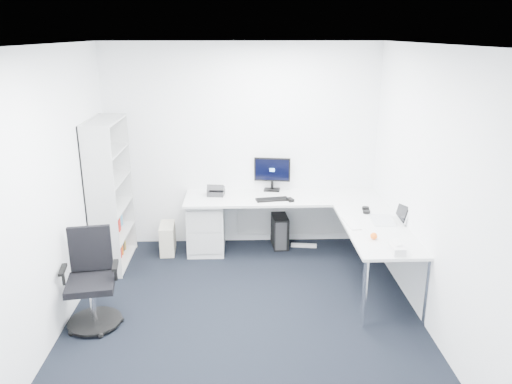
{
  "coord_description": "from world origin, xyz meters",
  "views": [
    {
      "loc": [
        -0.04,
        -4.4,
        2.8
      ],
      "look_at": [
        0.15,
        1.05,
        1.05
      ],
      "focal_mm": 35.0,
      "sensor_mm": 36.0,
      "label": 1
    }
  ],
  "objects_px": {
    "task_chair": "(90,281)",
    "l_desk": "(287,234)",
    "laptop": "(383,210)",
    "monitor": "(272,174)",
    "bookshelf": "(110,194)"
  },
  "relations": [
    {
      "from": "bookshelf",
      "to": "task_chair",
      "type": "height_order",
      "value": "bookshelf"
    },
    {
      "from": "bookshelf",
      "to": "monitor",
      "type": "bearing_deg",
      "value": 15.78
    },
    {
      "from": "l_desk",
      "to": "monitor",
      "type": "xyz_separation_m",
      "value": [
        -0.15,
        0.62,
        0.61
      ]
    },
    {
      "from": "laptop",
      "to": "l_desk",
      "type": "bearing_deg",
      "value": 153.46
    },
    {
      "from": "task_chair",
      "to": "monitor",
      "type": "bearing_deg",
      "value": 37.43
    },
    {
      "from": "task_chair",
      "to": "l_desk",
      "type": "bearing_deg",
      "value": 24.93
    },
    {
      "from": "task_chair",
      "to": "laptop",
      "type": "height_order",
      "value": "laptop"
    },
    {
      "from": "l_desk",
      "to": "monitor",
      "type": "height_order",
      "value": "monitor"
    },
    {
      "from": "l_desk",
      "to": "task_chair",
      "type": "distance_m",
      "value": 2.48
    },
    {
      "from": "l_desk",
      "to": "laptop",
      "type": "distance_m",
      "value": 1.28
    },
    {
      "from": "monitor",
      "to": "task_chair",
      "type": "bearing_deg",
      "value": -124.76
    },
    {
      "from": "l_desk",
      "to": "bookshelf",
      "type": "distance_m",
      "value": 2.24
    },
    {
      "from": "bookshelf",
      "to": "laptop",
      "type": "bearing_deg",
      "value": -10.98
    },
    {
      "from": "task_chair",
      "to": "monitor",
      "type": "distance_m",
      "value": 2.81
    },
    {
      "from": "task_chair",
      "to": "laptop",
      "type": "distance_m",
      "value": 3.21
    }
  ]
}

